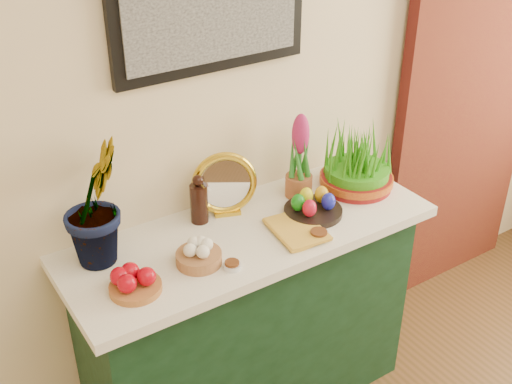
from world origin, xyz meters
TOP-DOWN VIEW (x-y plane):
  - sideboard at (-0.14, 2.00)m, footprint 1.30×0.45m
  - tablecloth at (-0.14, 2.00)m, footprint 1.40×0.55m
  - hyacinth_green at (-0.65, 2.13)m, footprint 0.37×0.37m
  - apple_bowl at (-0.63, 1.90)m, footprint 0.19×0.19m
  - garlic_basket at (-0.39, 1.92)m, footprint 0.19×0.19m
  - vinegar_cruet at (-0.26, 2.15)m, footprint 0.07×0.07m
  - mirror at (-0.15, 2.15)m, footprint 0.25×0.14m
  - book at (-0.09, 1.90)m, footprint 0.18×0.24m
  - spice_dish_left at (-0.31, 1.83)m, footprint 0.06×0.06m
  - spice_dish_right at (0.04, 1.81)m, footprint 0.08×0.08m
  - egg_plate at (0.12, 1.96)m, footprint 0.28×0.28m
  - hyacinth_pink at (0.16, 2.10)m, footprint 0.11×0.11m
  - wheatgrass_sabzeh at (0.40, 2.03)m, footprint 0.30×0.30m

SIDE VIEW (x-z plane):
  - sideboard at x=-0.14m, z-range 0.00..0.85m
  - tablecloth at x=-0.14m, z-range 0.85..0.89m
  - spice_dish_left at x=-0.31m, z-range 0.89..0.91m
  - spice_dish_right at x=0.04m, z-range 0.89..0.92m
  - book at x=-0.09m, z-range 0.89..0.92m
  - egg_plate at x=0.12m, z-range 0.88..0.97m
  - apple_bowl at x=-0.63m, z-range 0.88..0.97m
  - garlic_basket at x=-0.39m, z-range 0.88..0.97m
  - vinegar_cruet at x=-0.26m, z-range 0.88..1.07m
  - wheatgrass_sabzeh at x=0.40m, z-range 0.87..1.12m
  - mirror at x=-0.15m, z-range 0.89..1.14m
  - hyacinth_pink at x=0.16m, z-range 0.87..1.22m
  - hyacinth_green at x=-0.65m, z-range 0.89..1.46m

